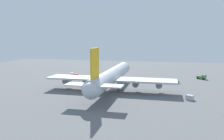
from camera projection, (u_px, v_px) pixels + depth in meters
ground_plane at (112, 89)px, 102.70m from camera, size 258.33×258.33×0.00m
cargo_airplane at (112, 76)px, 101.62m from camera, size 64.58×55.46×19.33m
maintenance_van at (74, 75)px, 137.53m from camera, size 2.96×4.70×2.17m
pushback_tractor at (63, 76)px, 131.97m from camera, size 5.30×3.75×2.12m
cargo_loader at (91, 79)px, 121.23m from camera, size 5.29×3.70×2.55m
baggage_tug at (202, 77)px, 128.51m from camera, size 4.51×5.32×2.50m
fuel_truck at (174, 81)px, 117.33m from camera, size 2.30×5.12×1.95m
cargo_container_aft at (190, 97)px, 85.13m from camera, size 2.89×3.11×1.80m
safety_cone_nose at (118, 78)px, 131.45m from camera, size 0.57×0.57×0.82m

